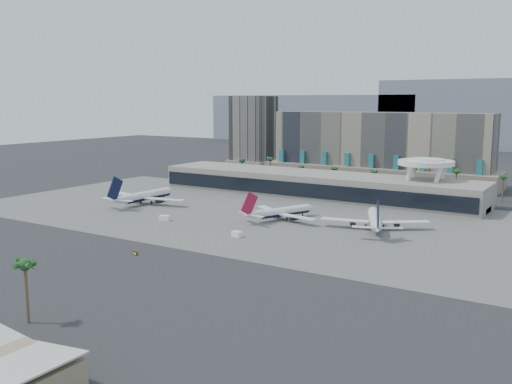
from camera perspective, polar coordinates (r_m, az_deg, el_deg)
The scene contains 15 objects.
ground at distance 205.60m, azimuth -8.03°, elevation -4.71°, with size 900.00×900.00×0.00m, color #232326.
apron_pad at distance 248.94m, azimuth 0.19°, elevation -2.18°, with size 260.00×130.00×0.06m, color #5B5B59.
mountain_ridge at distance 630.21m, azimuth 23.20°, elevation 6.68°, with size 680.00×60.00×70.00m.
hotel at distance 348.87m, azimuth 12.14°, elevation 3.66°, with size 140.00×30.00×42.00m.
office_tower at distance 418.23m, azimuth -0.25°, elevation 5.58°, with size 30.00×30.00×52.00m.
terminal at distance 295.03m, azimuth 5.87°, elevation 0.84°, with size 170.00×32.50×14.50m.
saucer_structure at distance 279.57m, azimuth 16.63°, elevation 2.51°, with size 26.00×26.00×21.89m.
palm_row at distance 323.38m, azimuth 9.78°, elevation 2.19°, with size 157.80×2.80×13.10m.
airliner_left at distance 277.05m, azimuth -11.08°, elevation -0.38°, with size 43.45×44.69×15.44m.
airliner_centre at distance 236.30m, azimuth 2.54°, elevation -1.98°, with size 34.94×36.01×13.21m.
airliner_right at distance 223.04m, azimuth 11.80°, elevation -2.73°, with size 39.27×40.45×14.89m.
service_vehicle_a at distance 237.41m, azimuth -9.11°, elevation -2.59°, with size 4.43×2.17×2.17m, color white.
service_vehicle_b at distance 207.15m, azimuth -1.92°, elevation -4.23°, with size 3.96×2.26×2.04m, color white.
taxiway_sign at distance 187.47m, azimuth -12.01°, elevation -6.02°, with size 2.34×0.74×1.05m.
near_palm_b at distance 135.82m, azimuth -22.08°, elevation -7.36°, with size 6.00×6.00×14.79m.
Camera 1 is at (130.00, -151.60, 48.90)m, focal length 40.00 mm.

